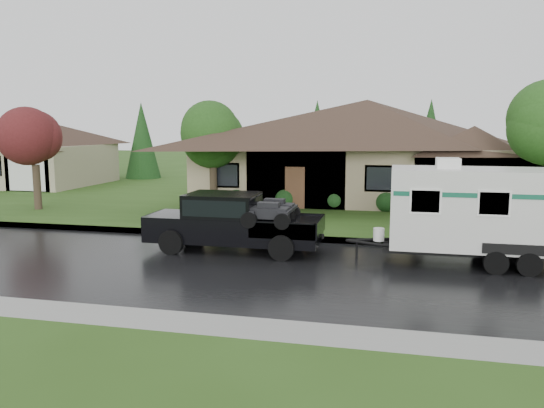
# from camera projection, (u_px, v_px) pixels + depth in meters

# --- Properties ---
(ground) EXTENTS (140.00, 140.00, 0.00)m
(ground) POSITION_uv_depth(u_px,v_px,m) (282.00, 254.00, 17.80)
(ground) COLOR #2D4E18
(ground) RESTS_ON ground
(road) EXTENTS (140.00, 8.00, 0.01)m
(road) POSITION_uv_depth(u_px,v_px,m) (269.00, 269.00, 15.87)
(road) COLOR black
(road) RESTS_ON ground
(curb) EXTENTS (140.00, 0.50, 0.15)m
(curb) POSITION_uv_depth(u_px,v_px,m) (295.00, 238.00, 19.96)
(curb) COLOR gray
(curb) RESTS_ON ground
(lawn) EXTENTS (140.00, 26.00, 0.15)m
(lawn) POSITION_uv_depth(u_px,v_px,m) (333.00, 196.00, 32.25)
(lawn) COLOR #2D4E18
(lawn) RESTS_ON ground
(house_main) EXTENTS (19.44, 10.80, 6.90)m
(house_main) POSITION_uv_depth(u_px,v_px,m) (372.00, 138.00, 30.11)
(house_main) COLOR tan
(house_main) RESTS_ON lawn
(house_far) EXTENTS (10.80, 8.64, 5.80)m
(house_far) POSITION_uv_depth(u_px,v_px,m) (27.00, 145.00, 37.47)
(house_far) COLOR tan
(house_far) RESTS_ON lawn
(tree_left_green) EXTENTS (3.21, 3.21, 5.32)m
(tree_left_green) POSITION_uv_depth(u_px,v_px,m) (213.00, 135.00, 26.83)
(tree_left_green) COLOR #382B1E
(tree_left_green) RESTS_ON lawn
(tree_red) EXTENTS (3.06, 3.06, 5.07)m
(tree_red) POSITION_uv_depth(u_px,v_px,m) (34.00, 138.00, 25.98)
(tree_red) COLOR #382B1E
(tree_red) RESTS_ON lawn
(shrub_row) EXTENTS (13.60, 1.00, 1.00)m
(shrub_row) POSITION_uv_depth(u_px,v_px,m) (360.00, 200.00, 26.23)
(shrub_row) COLOR #143814
(shrub_row) RESTS_ON lawn
(pickup_truck) EXTENTS (5.94, 2.26, 1.98)m
(pickup_truck) POSITION_uv_depth(u_px,v_px,m) (231.00, 220.00, 18.17)
(pickup_truck) COLOR black
(pickup_truck) RESTS_ON ground
(travel_trailer) EXTENTS (7.33, 2.57, 3.29)m
(travel_trailer) POSITION_uv_depth(u_px,v_px,m) (507.00, 209.00, 16.13)
(travel_trailer) COLOR silver
(travel_trailer) RESTS_ON ground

